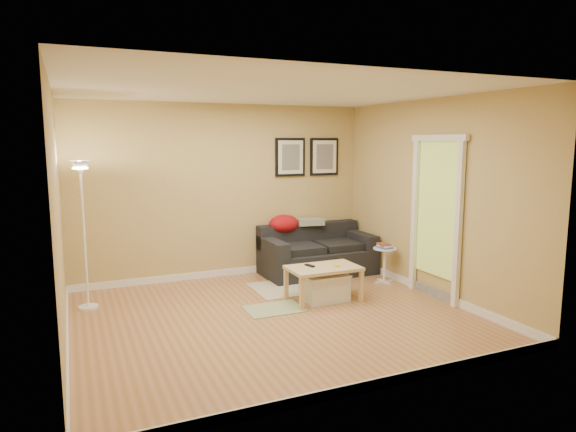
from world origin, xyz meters
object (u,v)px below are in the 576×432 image
object	(u,v)px
sofa	(317,250)
storage_bin	(325,287)
side_table	(384,265)
coffee_table	(323,284)
floor_lamp	(84,240)
book_stack	(384,246)

from	to	relation	value
sofa	storage_bin	xyz separation A→B (m)	(-0.52, -1.23, -0.20)
sofa	side_table	bearing A→B (deg)	-51.06
side_table	coffee_table	bearing A→B (deg)	-161.42
storage_bin	floor_lamp	world-z (taller)	floor_lamp
book_stack	floor_lamp	world-z (taller)	floor_lamp
side_table	sofa	bearing A→B (deg)	128.94
coffee_table	floor_lamp	bearing A→B (deg)	178.75
storage_bin	sofa	bearing A→B (deg)	67.09
floor_lamp	book_stack	bearing A→B (deg)	-7.01
book_stack	floor_lamp	size ratio (longest dim) A/B	0.12
storage_bin	book_stack	bearing A→B (deg)	18.82
coffee_table	sofa	bearing A→B (deg)	83.02
sofa	side_table	xyz separation A→B (m)	(0.67, -0.83, -0.12)
floor_lamp	coffee_table	bearing A→B (deg)	-17.94
floor_lamp	side_table	bearing A→B (deg)	-7.06
storage_bin	floor_lamp	bearing A→B (deg)	162.39
storage_bin	book_stack	xyz separation A→B (m)	(1.18, 0.40, 0.37)
sofa	coffee_table	size ratio (longest dim) A/B	1.87
coffee_table	book_stack	world-z (taller)	book_stack
side_table	book_stack	bearing A→B (deg)	153.32
sofa	floor_lamp	xyz separation A→B (m)	(-3.35, -0.33, 0.49)
sofa	floor_lamp	distance (m)	3.40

